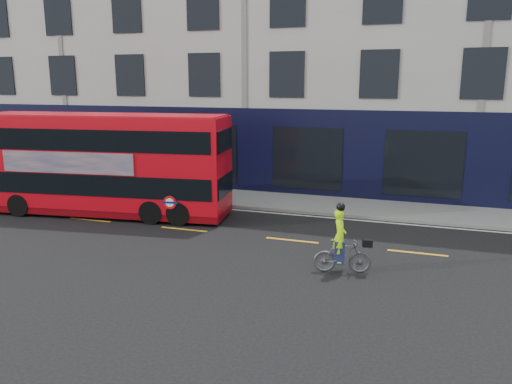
% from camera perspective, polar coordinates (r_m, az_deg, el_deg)
% --- Properties ---
extents(ground, '(120.00, 120.00, 0.00)m').
position_cam_1_polar(ground, '(16.88, -10.50, -5.62)').
color(ground, black).
rests_on(ground, ground).
extents(pavement, '(60.00, 3.00, 0.12)m').
position_cam_1_polar(pavement, '(22.55, -2.54, -0.66)').
color(pavement, gray).
rests_on(pavement, ground).
extents(kerb, '(60.00, 0.12, 0.13)m').
position_cam_1_polar(kerb, '(21.19, -3.99, -1.52)').
color(kerb, slate).
rests_on(kerb, ground).
extents(building_terrace, '(50.00, 10.07, 15.00)m').
position_cam_1_polar(building_terrace, '(28.16, 2.23, 17.17)').
color(building_terrace, '#B4B2AA').
rests_on(building_terrace, ground).
extents(road_edge_line, '(58.00, 0.10, 0.01)m').
position_cam_1_polar(road_edge_line, '(20.94, -4.30, -1.87)').
color(road_edge_line, silver).
rests_on(road_edge_line, ground).
extents(lane_dashes, '(58.00, 0.12, 0.01)m').
position_cam_1_polar(lane_dashes, '(18.14, -8.22, -4.24)').
color(lane_dashes, gold).
rests_on(lane_dashes, ground).
extents(bus, '(10.05, 3.42, 3.97)m').
position_cam_1_polar(bus, '(20.48, -16.87, 3.11)').
color(bus, red).
rests_on(bus, ground).
extents(cyclist, '(1.64, 0.80, 2.00)m').
position_cam_1_polar(cyclist, '(14.02, 9.76, -6.50)').
color(cyclist, '#4F5255').
rests_on(cyclist, ground).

